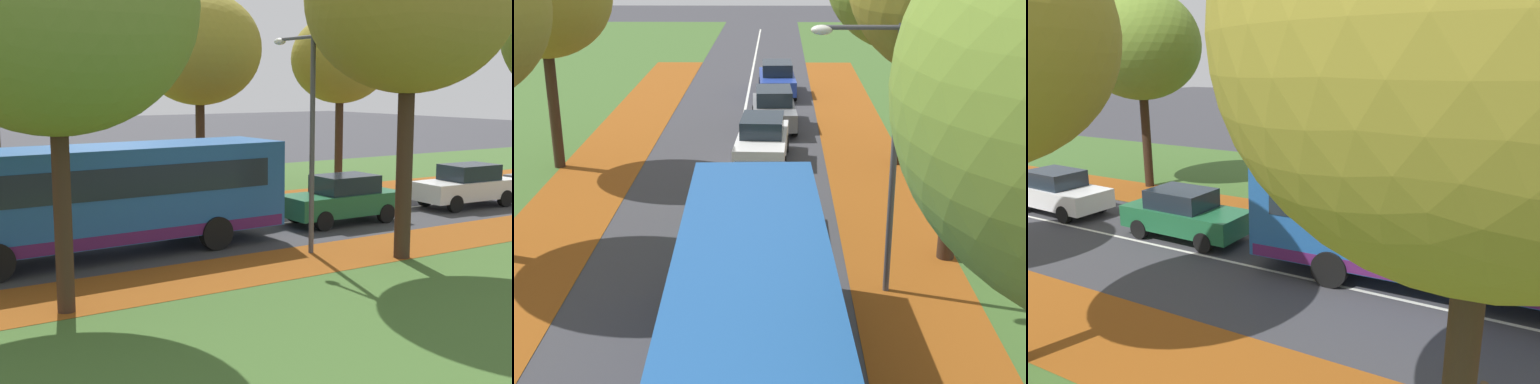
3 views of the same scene
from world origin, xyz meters
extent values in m
cube|color=#3D6028|center=(-9.20, 20.00, 0.00)|extent=(12.00, 90.00, 0.01)
cube|color=#8C4714|center=(-4.60, 14.00, 0.01)|extent=(2.80, 60.00, 0.00)
cube|color=#8C4714|center=(4.60, 14.00, 0.01)|extent=(2.80, 60.00, 0.00)
cube|color=silver|center=(0.00, 20.00, 0.00)|extent=(0.12, 80.00, 0.01)
cylinder|color=#382619|center=(-6.18, 15.99, 2.09)|extent=(0.38, 0.38, 4.17)
ellipsoid|color=olive|center=(-6.18, 15.99, 6.05)|extent=(5.01, 5.01, 4.51)
cylinder|color=#382619|center=(-6.05, 23.06, 2.06)|extent=(0.37, 0.37, 4.11)
ellipsoid|color=olive|center=(-6.05, 23.06, 5.78)|extent=(4.45, 4.45, 4.01)
cylinder|color=#382619|center=(5.52, 6.76, 2.02)|extent=(0.36, 0.36, 4.04)
ellipsoid|color=olive|center=(5.52, 6.76, 6.16)|extent=(5.67, 5.67, 5.10)
cylinder|color=#382619|center=(5.74, 15.87, 2.40)|extent=(0.43, 0.43, 4.81)
cylinder|color=#4C3823|center=(-3.58, 7.87, 0.36)|extent=(0.12, 0.12, 0.72)
cylinder|color=#47474C|center=(4.00, 14.12, 3.00)|extent=(0.14, 0.14, 6.00)
cylinder|color=#47474C|center=(3.20, 14.12, 5.90)|extent=(1.60, 0.10, 0.10)
ellipsoid|color=silver|center=(2.40, 14.12, 5.85)|extent=(0.44, 0.28, 0.20)
cube|color=#1E5199|center=(1.17, 9.18, 1.73)|extent=(2.84, 10.48, 2.50)
cube|color=#19232D|center=(1.17, 9.18, 2.13)|extent=(2.84, 9.23, 0.80)
cube|color=#4C1951|center=(1.17, 9.18, 0.66)|extent=(2.85, 10.27, 0.32)
cylinder|color=black|center=(2.26, 12.08, 0.48)|extent=(0.33, 0.97, 0.96)
cylinder|color=black|center=(-0.12, 12.00, 0.48)|extent=(0.33, 0.97, 0.96)
cube|color=#1E6038|center=(1.01, 17.57, 0.67)|extent=(1.75, 4.22, 0.70)
cube|color=#19232D|center=(1.01, 17.72, 1.32)|extent=(1.47, 2.03, 0.60)
cylinder|color=black|center=(1.78, 16.26, 0.32)|extent=(0.23, 0.64, 0.64)
cylinder|color=black|center=(0.21, 16.27, 0.32)|extent=(0.23, 0.64, 0.64)
cylinder|color=black|center=(1.81, 18.86, 0.32)|extent=(0.23, 0.64, 0.64)
cylinder|color=black|center=(0.24, 18.88, 0.32)|extent=(0.23, 0.64, 0.64)
cube|color=silver|center=(0.97, 23.66, 0.67)|extent=(1.88, 4.27, 0.70)
cube|color=#19232D|center=(0.98, 23.81, 1.32)|extent=(1.53, 2.08, 0.60)
cylinder|color=black|center=(1.69, 22.33, 0.32)|extent=(0.25, 0.65, 0.64)
cylinder|color=black|center=(0.13, 22.40, 0.32)|extent=(0.25, 0.65, 0.64)
cylinder|color=black|center=(1.81, 24.93, 0.32)|extent=(0.25, 0.65, 0.64)
cylinder|color=black|center=(0.25, 25.00, 0.32)|extent=(0.25, 0.65, 0.64)
camera|label=1|loc=(19.58, 2.60, 4.65)|focal=50.00mm
camera|label=2|loc=(1.54, -0.40, 7.71)|focal=50.00mm
camera|label=3|loc=(-11.07, 7.40, 5.62)|focal=35.00mm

